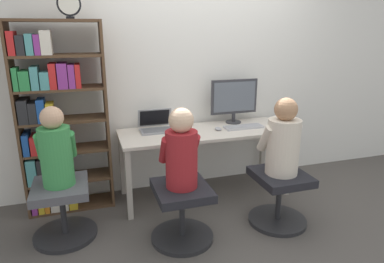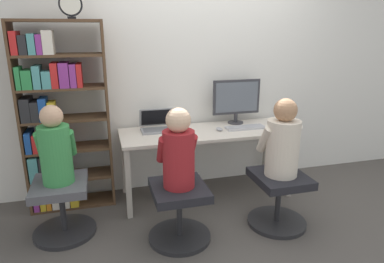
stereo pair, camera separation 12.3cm
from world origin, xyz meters
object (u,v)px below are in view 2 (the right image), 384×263
Objects in this scene: office_chair_left at (279,196)px; laptop at (158,126)px; person_at_monitor at (283,142)px; office_chair_side at (62,205)px; bookshelf at (55,122)px; desktop_monitor at (236,100)px; person_at_laptop at (179,151)px; person_near_shelf at (55,148)px; desk_clock at (71,5)px; keyboard at (245,127)px; office_chair_right at (179,209)px.

laptop is at bearing 136.42° from office_chair_left.
person_at_monitor is 1.28× the size of office_chair_side.
laptop is at bearing 30.00° from office_chair_side.
bookshelf is (-1.88, 0.85, 0.08)m from person_at_monitor.
office_chair_left is 0.78× the size of person_at_monitor.
desktop_monitor is at bearing 1.84° from bookshelf.
desktop_monitor is 0.93m from person_at_monitor.
person_near_shelf reaches higher than person_at_laptop.
laptop is at bearing 0.88° from bookshelf.
person_near_shelf reaches higher than laptop.
office_chair_side is (-0.92, -0.53, -0.48)m from laptop.
desk_clock is (-0.74, 0.77, 1.11)m from person_at_laptop.
keyboard is 0.78× the size of office_chair_right.
person_at_monitor reaches higher than person_near_shelf.
desktop_monitor reaches higher than office_chair_right.
office_chair_side is at bearing -113.83° from desk_clock.
office_chair_right is (0.02, -0.86, -0.48)m from laptop.
office_chair_right and office_chair_side have the same top height.
office_chair_left is 1.87m from office_chair_side.
desktop_monitor is 0.30× the size of bookshelf.
desktop_monitor is 1.30× the size of keyboard.
person_at_monitor is at bearing -43.42° from laptop.
office_chair_right is (-0.85, -0.91, -0.69)m from desktop_monitor.
person_at_monitor reaches higher than laptop.
desktop_monitor is 1.54× the size of laptop.
bookshelf is at bearing -179.12° from laptop.
desktop_monitor is 2.00m from office_chair_side.
desk_clock is at bearing 154.36° from office_chair_left.
laptop reaches higher than keyboard.
office_chair_left is at bearing -24.55° from bookshelf.
desktop_monitor is at bearing 93.59° from keyboard.
desk_clock reaches higher than desktop_monitor.
person_at_monitor is 0.90m from person_at_laptop.
bookshelf is at bearing 139.23° from person_at_laptop.
person_at_monitor is 1.87m from person_near_shelf.
desk_clock is 1.21m from person_near_shelf.
keyboard is at bearing -3.42° from desk_clock.
office_chair_side is (-0.94, 0.33, 0.00)m from office_chair_right.
laptop is 1.59× the size of desk_clock.
keyboard is 1.86m from bookshelf.
office_chair_right is 0.29× the size of bookshelf.
desk_clock reaches higher than bookshelf.
bookshelf is (-1.85, 0.17, 0.14)m from keyboard.
office_chair_left is 1.00× the size of office_chair_right.
laptop is 1.36m from office_chair_left.
bookshelf is at bearing 174.83° from keyboard.
laptop is at bearing 91.15° from person_at_laptop.
person_near_shelf is at bearing -162.30° from desktop_monitor.
office_chair_right is at bearing -40.91° from bookshelf.
person_near_shelf is (-0.92, -0.53, 0.02)m from laptop.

